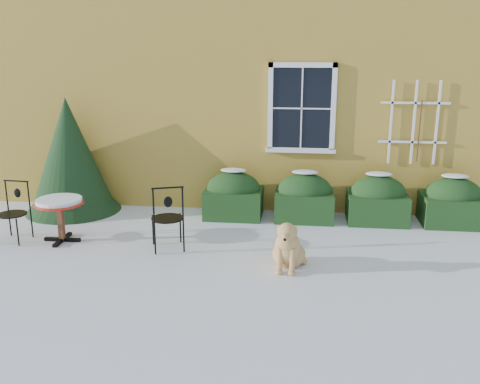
# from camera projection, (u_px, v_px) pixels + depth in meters

# --- Properties ---
(ground) EXTENTS (80.00, 80.00, 0.00)m
(ground) POSITION_uv_depth(u_px,v_px,m) (232.00, 272.00, 7.49)
(ground) COLOR white
(ground) RESTS_ON ground
(house) EXTENTS (12.40, 8.40, 6.40)m
(house) POSITION_uv_depth(u_px,v_px,m) (268.00, 40.00, 13.35)
(house) COLOR gold
(house) RESTS_ON ground
(hedge_row) EXTENTS (4.95, 0.80, 0.91)m
(hedge_row) POSITION_uv_depth(u_px,v_px,m) (341.00, 199.00, 9.65)
(hedge_row) COLOR black
(hedge_row) RESTS_ON ground
(evergreen_shrub) EXTENTS (1.79, 1.79, 2.17)m
(evergreen_shrub) POSITION_uv_depth(u_px,v_px,m) (71.00, 166.00, 10.11)
(evergreen_shrub) COLOR black
(evergreen_shrub) RESTS_ON ground
(bistro_table) EXTENTS (0.77, 0.77, 0.72)m
(bistro_table) POSITION_uv_depth(u_px,v_px,m) (59.00, 206.00, 8.54)
(bistro_table) COLOR black
(bistro_table) RESTS_ON ground
(patio_chair_near) EXTENTS (0.59, 0.59, 1.05)m
(patio_chair_near) POSITION_uv_depth(u_px,v_px,m) (168.00, 217.00, 8.22)
(patio_chair_near) COLOR black
(patio_chair_near) RESTS_ON ground
(patio_chair_far) EXTENTS (0.47, 0.46, 0.96)m
(patio_chair_far) POSITION_uv_depth(u_px,v_px,m) (13.00, 212.00, 8.64)
(patio_chair_far) COLOR black
(patio_chair_far) RESTS_ON ground
(dog) EXTENTS (0.54, 0.83, 0.76)m
(dog) POSITION_uv_depth(u_px,v_px,m) (288.00, 249.00, 7.54)
(dog) COLOR tan
(dog) RESTS_ON ground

